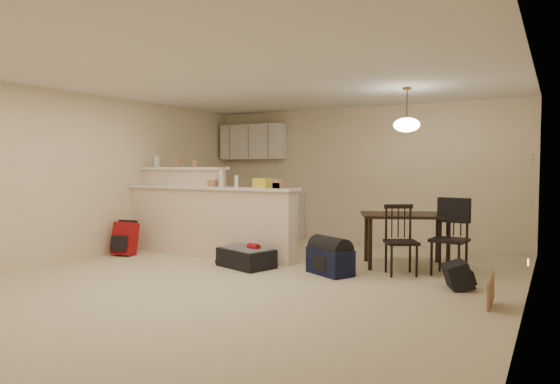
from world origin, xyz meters
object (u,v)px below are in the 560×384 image
Objects in this scene: dining_chair_far at (449,238)px; red_backpack at (125,239)px; navy_duffel at (330,262)px; dining_table at (405,220)px; suitcase at (246,258)px; black_daypack at (458,276)px; pendant_lamp at (407,124)px; dining_chair_near at (401,240)px.

dining_chair_far is 1.87× the size of red_backpack.
dining_chair_far is 1.58× the size of navy_duffel.
dining_table is at bearing 82.65° from navy_duffel.
suitcase is 1.46× the size of red_backpack.
navy_duffel is 1.59m from black_daypack.
pendant_lamp is at bearing 48.70° from suitcase.
red_backpack reaches higher than suitcase.
black_daypack is at bearing -59.03° from dining_chair_near.
navy_duffel is (-1.36, -0.70, -0.32)m from dining_chair_far.
dining_chair_near is 0.62m from dining_chair_far.
black_daypack is (0.77, -0.42, -0.30)m from dining_chair_near.
dining_table is 2.27× the size of pendant_lamp.
suitcase is 1.23× the size of navy_duffel.
dining_chair_far reaches higher than navy_duffel.
pendant_lamp reaches higher than dining_chair_near.
black_daypack is (1.59, 0.00, -0.02)m from navy_duffel.
black_daypack is (0.88, -1.00, -1.84)m from pendant_lamp.
dining_chair_far is at bearing 3.89° from red_backpack.
dining_chair_far is at bearing -5.89° from black_daypack.
suitcase is (-2.57, -0.85, -0.36)m from dining_chair_far.
dining_chair_near is 0.93m from black_daypack.
pendant_lamp is at bearing 69.89° from dining_chair_near.
dining_table is at bearing 180.00° from pendant_lamp.
red_backpack is at bearing -162.47° from pendant_lamp.
red_backpack is 3.41m from navy_duffel.
red_backpack reaches higher than navy_duffel.
dining_chair_near reaches higher than dining_table.
dining_table is 1.45× the size of dining_chair_far.
dining_chair_far is (0.65, -0.30, -0.17)m from dining_table.
dining_chair_near is (0.11, -0.58, -1.54)m from pendant_lamp.
red_backpack is (-4.76, -1.00, -0.23)m from dining_chair_far.
dining_chair_far reaches higher than dining_table.
navy_duffel is at bearing 66.15° from black_daypack.
dining_chair_near reaches higher than black_daypack.
suitcase is 2.80m from black_daypack.
black_daypack reaches higher than suitcase.
dining_table reaches higher than red_backpack.
pendant_lamp is 1.67m from dining_chair_far.
suitcase is at bearing 165.28° from dining_chair_near.
pendant_lamp is at bearing 82.65° from navy_duffel.
pendant_lamp reaches higher than dining_table.
suitcase is at bearing -149.04° from pendant_lamp.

